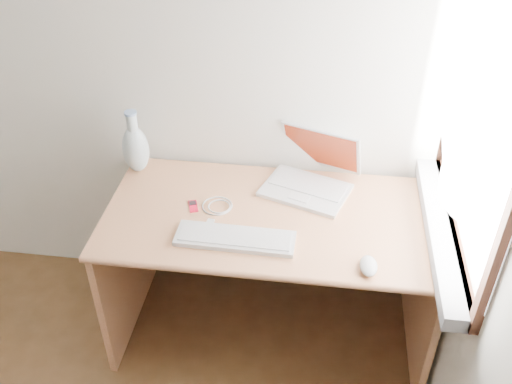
# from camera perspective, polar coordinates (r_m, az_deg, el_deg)

# --- Properties ---
(back_wall) EXTENTS (3.50, 0.04, 2.60)m
(back_wall) POSITION_cam_1_polar(r_m,az_deg,el_deg) (2.67, -20.57, 14.40)
(back_wall) COLOR white
(back_wall) RESTS_ON floor
(window) EXTENTS (0.11, 0.99, 1.10)m
(window) POSITION_cam_1_polar(r_m,az_deg,el_deg) (2.05, 21.14, 6.89)
(window) COLOR white
(window) RESTS_ON right_wall
(desk) EXTENTS (1.38, 0.69, 0.73)m
(desk) POSITION_cam_1_polar(r_m,az_deg,el_deg) (2.56, 1.67, -4.79)
(desk) COLOR tan
(desk) RESTS_ON floor
(laptop) EXTENTS (0.42, 0.40, 0.24)m
(laptop) POSITION_cam_1_polar(r_m,az_deg,el_deg) (2.50, 5.09, 1.69)
(laptop) COLOR white
(laptop) RESTS_ON desk
(external_keyboard) EXTENTS (0.47, 0.15, 0.02)m
(external_keyboard) POSITION_cam_1_polar(r_m,az_deg,el_deg) (2.23, -2.10, -4.64)
(external_keyboard) COLOR white
(external_keyboard) RESTS_ON desk
(mouse) EXTENTS (0.07, 0.11, 0.04)m
(mouse) POSITION_cam_1_polar(r_m,az_deg,el_deg) (2.14, 11.18, -7.26)
(mouse) COLOR white
(mouse) RESTS_ON desk
(ipod) EXTENTS (0.06, 0.09, 0.01)m
(ipod) POSITION_cam_1_polar(r_m,az_deg,el_deg) (2.41, -6.30, -1.41)
(ipod) COLOR #B30C27
(ipod) RESTS_ON desk
(cable_coil) EXTENTS (0.13, 0.13, 0.01)m
(cable_coil) POSITION_cam_1_polar(r_m,az_deg,el_deg) (2.40, -3.90, -1.39)
(cable_coil) COLOR white
(cable_coil) RESTS_ON desk
(remote) EXTENTS (0.04, 0.08, 0.01)m
(remote) POSITION_cam_1_polar(r_m,az_deg,el_deg) (2.31, -4.78, -3.34)
(remote) COLOR white
(remote) RESTS_ON desk
(vase) EXTENTS (0.12, 0.12, 0.30)m
(vase) POSITION_cam_1_polar(r_m,az_deg,el_deg) (2.61, -11.96, 4.38)
(vase) COLOR silver
(vase) RESTS_ON desk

